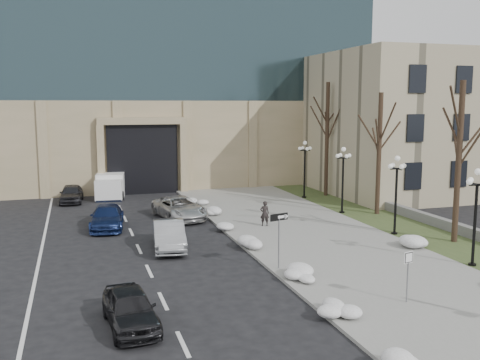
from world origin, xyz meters
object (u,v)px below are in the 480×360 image
(car_d, at_px, (179,208))
(box_truck, at_px, (111,184))
(lamppost_d, at_px, (305,162))
(lamppost_a, at_px, (476,204))
(car_a, at_px, (130,308))
(lamppost_b, at_px, (396,184))
(car_c, at_px, (107,217))
(pedestrian, at_px, (265,213))
(car_e, at_px, (71,194))
(lamppost_c, at_px, (343,171))
(keep_sign, at_px, (408,266))
(one_way_sign, at_px, (282,223))
(car_b, at_px, (169,235))

(car_d, distance_m, box_truck, 11.50)
(lamppost_d, bearing_deg, lamppost_a, -90.00)
(car_a, distance_m, lamppost_b, 18.57)
(car_c, bearing_deg, box_truck, 91.36)
(pedestrian, relative_size, lamppost_a, 0.33)
(car_e, bearing_deg, car_d, -46.08)
(car_e, xyz_separation_m, box_truck, (3.24, 2.33, 0.26))
(lamppost_b, distance_m, lamppost_d, 13.00)
(pedestrian, distance_m, lamppost_c, 7.35)
(car_c, distance_m, lamppost_a, 21.16)
(car_d, relative_size, keep_sign, 2.52)
(car_d, relative_size, one_way_sign, 1.97)
(car_d, xyz_separation_m, pedestrian, (4.61, -4.21, 0.16))
(car_e, height_order, lamppost_a, lamppost_a)
(car_a, height_order, lamppost_b, lamppost_b)
(box_truck, height_order, lamppost_b, lamppost_b)
(pedestrian, relative_size, lamppost_c, 0.33)
(pedestrian, xyz_separation_m, lamppost_d, (6.64, 8.78, 2.16))
(car_b, xyz_separation_m, lamppost_a, (13.23, -7.58, 2.32))
(one_way_sign, bearing_deg, car_e, 98.65)
(car_a, bearing_deg, lamppost_d, 48.34)
(car_c, distance_m, lamppost_b, 17.73)
(car_c, bearing_deg, car_d, 22.76)
(car_a, relative_size, car_b, 0.87)
(car_b, xyz_separation_m, lamppost_b, (13.23, -1.08, 2.32))
(car_b, relative_size, one_way_sign, 1.68)
(car_b, distance_m, box_truck, 18.31)
(lamppost_b, bearing_deg, car_b, 175.35)
(one_way_sign, relative_size, lamppost_c, 0.57)
(lamppost_c, bearing_deg, lamppost_a, -90.00)
(car_b, relative_size, lamppost_d, 0.96)
(car_a, xyz_separation_m, lamppost_b, (16.27, 8.62, 2.39))
(pedestrian, bearing_deg, car_b, 35.74)
(car_a, height_order, keep_sign, keep_sign)
(car_e, bearing_deg, one_way_sign, -61.51)
(car_e, xyz_separation_m, lamppost_b, (18.25, -16.97, 2.37))
(car_a, distance_m, car_b, 10.17)
(car_a, relative_size, pedestrian, 2.52)
(pedestrian, distance_m, keep_sign, 13.98)
(car_c, distance_m, lamppost_c, 16.29)
(lamppost_b, xyz_separation_m, lamppost_c, (0.00, 6.50, 0.00))
(lamppost_a, distance_m, lamppost_b, 6.50)
(lamppost_c, bearing_deg, car_e, 150.15)
(car_d, xyz_separation_m, lamppost_d, (11.25, 4.57, 2.33))
(pedestrian, bearing_deg, lamppost_a, 131.99)
(box_truck, height_order, keep_sign, keep_sign)
(car_e, relative_size, lamppost_c, 0.87)
(one_way_sign, height_order, keep_sign, one_way_sign)
(car_a, relative_size, lamppost_c, 0.84)
(lamppost_d, bearing_deg, pedestrian, -127.11)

